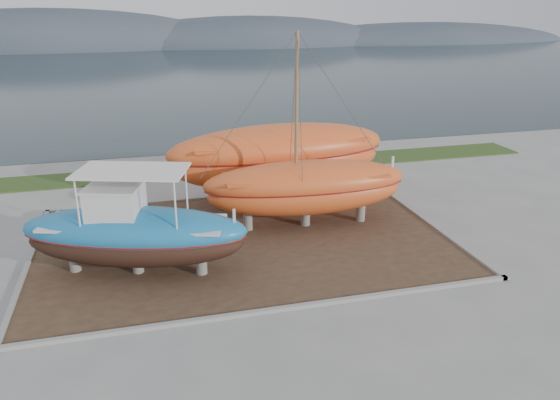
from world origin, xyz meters
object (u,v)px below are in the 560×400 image
object	(u,v)px
orange_sailboat	(307,134)
blue_caique	(134,222)
white_dinghy	(122,221)
orange_bare_hull	(279,163)

from	to	relation	value
orange_sailboat	blue_caique	bearing A→B (deg)	-156.36
white_dinghy	orange_sailboat	xyz separation A→B (m)	(8.51, -1.08, 3.85)
orange_sailboat	white_dinghy	bearing A→B (deg)	175.82
blue_caique	orange_bare_hull	xyz separation A→B (m)	(7.68, 7.10, -0.15)
blue_caique	white_dinghy	world-z (taller)	blue_caique
white_dinghy	orange_bare_hull	xyz separation A→B (m)	(8.28, 3.05, 1.32)
white_dinghy	orange_sailboat	world-z (taller)	orange_sailboat
orange_bare_hull	white_dinghy	bearing A→B (deg)	-163.96
blue_caique	orange_bare_hull	distance (m)	10.46
blue_caique	orange_bare_hull	world-z (taller)	blue_caique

